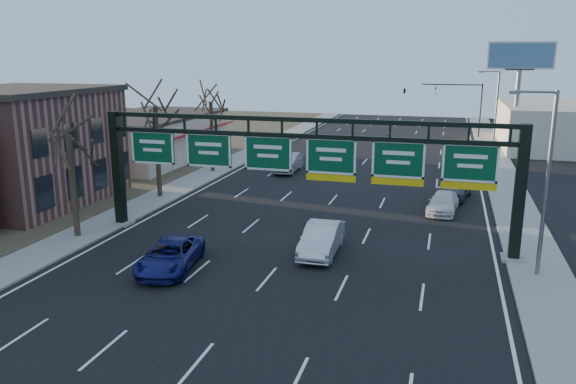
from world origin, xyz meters
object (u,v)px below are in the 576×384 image
(sign_gantry, at_px, (302,163))
(car_blue_suv, at_px, (170,255))
(car_white_wagon, at_px, (443,203))
(car_silver_sedan, at_px, (322,239))

(sign_gantry, distance_m, car_blue_suv, 8.93)
(car_blue_suv, xyz_separation_m, car_white_wagon, (13.03, 14.78, -0.06))
(sign_gantry, height_order, car_silver_sedan, sign_gantry)
(sign_gantry, distance_m, car_silver_sedan, 4.47)
(sign_gantry, xyz_separation_m, car_blue_suv, (-5.24, -6.09, -3.90))
(car_blue_suv, distance_m, car_silver_sedan, 8.10)
(car_silver_sedan, bearing_deg, car_white_wagon, 58.32)
(car_white_wagon, bearing_deg, car_blue_suv, -125.52)
(car_silver_sedan, xyz_separation_m, car_white_wagon, (6.21, 10.42, -0.16))
(sign_gantry, distance_m, car_white_wagon, 12.32)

